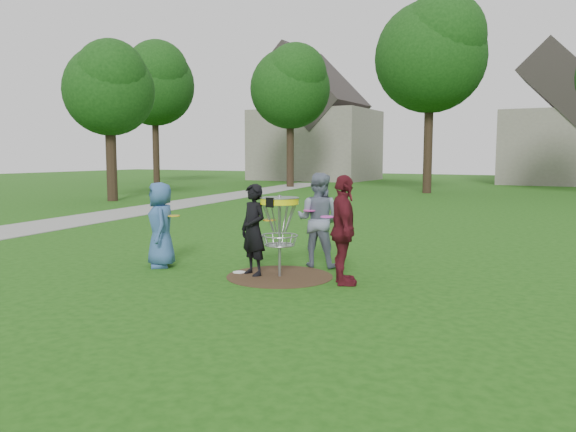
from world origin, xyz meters
The scene contains 11 objects.
ground centered at (0.00, 0.00, 0.00)m, with size 100.00×100.00×0.00m, color #19470F.
dirt_patch centered at (0.00, 0.00, 0.00)m, with size 1.80×1.80×0.01m, color #47331E.
concrete_path centered at (-10.00, 8.00, 0.01)m, with size 2.20×40.00×0.02m, color #9E9E99.
player_blue centered at (-2.31, -0.30, 0.78)m, with size 0.76×0.49×1.55m, color #33588D.
player_black centered at (-0.45, -0.11, 0.78)m, with size 0.57×0.37×1.56m, color black.
player_grey centered at (0.20, 1.10, 0.86)m, with size 0.84×0.65×1.72m, color slate.
player_maroon centered at (1.16, -0.03, 0.87)m, with size 1.02×0.42×1.74m, color #59141E.
disc_on_grass centered at (-0.76, -0.08, 0.01)m, with size 0.22×0.22×0.02m, color white.
disc_golf_basket centered at (0.00, 0.00, 1.02)m, with size 0.66×0.67×1.38m.
held_discs centered at (-0.29, 0.13, 1.01)m, with size 3.14×1.31×0.13m.
tree_row centered at (0.44, 20.67, 6.21)m, with size 51.20×17.42×9.90m.
Camera 1 is at (4.52, -8.14, 2.06)m, focal length 35.00 mm.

